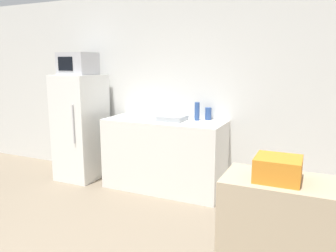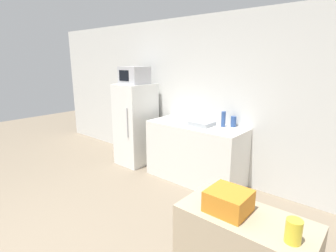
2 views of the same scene
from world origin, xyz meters
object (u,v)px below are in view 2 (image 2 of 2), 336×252
object	(u,v)px
jar	(294,231)
bottle_short	(233,122)
basket	(228,201)
refrigerator	(136,124)
microwave	(134,75)
bottle_tall	(223,119)

from	to	relation	value
jar	bottle_short	bearing A→B (deg)	122.45
basket	bottle_short	bearing A→B (deg)	115.92
refrigerator	jar	world-z (taller)	refrigerator
microwave	bottle_short	xyz separation A→B (m)	(1.81, 0.32, -0.64)
bottle_short	basket	size ratio (longest dim) A/B	0.69
bottle_tall	bottle_short	distance (m)	0.16
refrigerator	jar	size ratio (longest dim) A/B	12.40
microwave	basket	xyz separation A→B (m)	(2.92, -1.96, -0.54)
microwave	bottle_short	distance (m)	1.95
basket	jar	xyz separation A→B (m)	(0.37, -0.05, -0.00)
basket	jar	size ratio (longest dim) A/B	1.94
microwave	bottle_tall	size ratio (longest dim) A/B	1.90
refrigerator	bottle_tall	bearing A→B (deg)	7.54
jar	bottle_tall	bearing A→B (deg)	125.62
bottle_short	microwave	bearing A→B (deg)	-170.04
refrigerator	bottle_tall	distance (m)	1.73
basket	bottle_tall	bearing A→B (deg)	119.34
refrigerator	microwave	world-z (taller)	microwave
refrigerator	bottle_tall	xyz separation A→B (m)	(1.69, 0.22, 0.30)
refrigerator	bottle_short	bearing A→B (deg)	9.92
refrigerator	microwave	xyz separation A→B (m)	(-0.00, -0.00, 0.90)
bottle_tall	bottle_short	world-z (taller)	bottle_tall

